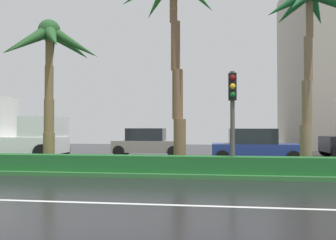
# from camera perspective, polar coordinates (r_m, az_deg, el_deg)

# --- Properties ---
(ground_plane) EXTENTS (90.00, 42.00, 0.10)m
(ground_plane) POSITION_cam_1_polar(r_m,az_deg,el_deg) (15.66, -8.18, -7.91)
(ground_plane) COLOR black
(near_lane_divider_stripe) EXTENTS (81.00, 0.14, 0.01)m
(near_lane_divider_stripe) POSITION_cam_1_polar(r_m,az_deg,el_deg) (9.19, -20.37, -12.32)
(near_lane_divider_stripe) COLOR white
(near_lane_divider_stripe) RESTS_ON ground_plane
(median_strip) EXTENTS (85.50, 4.00, 0.15)m
(median_strip) POSITION_cam_1_polar(r_m,az_deg,el_deg) (14.69, -9.24, -7.87)
(median_strip) COLOR #2D6B33
(median_strip) RESTS_ON ground_plane
(median_hedge) EXTENTS (76.50, 0.70, 0.60)m
(median_hedge) POSITION_cam_1_polar(r_m,az_deg,el_deg) (13.32, -10.99, -6.93)
(median_hedge) COLOR #1E6028
(median_hedge) RESTS_ON median_strip
(palm_tree_centre_left) EXTENTS (4.47, 4.22, 6.13)m
(palm_tree_centre_left) POSITION_cam_1_polar(r_m,az_deg,el_deg) (15.63, -18.72, 10.63)
(palm_tree_centre_left) COLOR brown
(palm_tree_centre_left) RESTS_ON median_strip
(palm_tree_centre_right) EXTENTS (3.62, 3.33, 7.41)m
(palm_tree_centre_right) POSITION_cam_1_polar(r_m,az_deg,el_deg) (15.16, 22.06, 15.36)
(palm_tree_centre_right) COLOR brown
(palm_tree_centre_right) RESTS_ON median_strip
(traffic_signal_median_right) EXTENTS (0.28, 0.43, 3.63)m
(traffic_signal_median_right) POSITION_cam_1_polar(r_m,az_deg,el_deg) (12.59, 10.51, 2.76)
(traffic_signal_median_right) COLOR #4C4C47
(traffic_signal_median_right) RESTS_ON median_strip
(box_truck_lead) EXTENTS (6.40, 2.64, 3.46)m
(box_truck_lead) POSITION_cam_1_polar(r_m,az_deg,el_deg) (21.40, -25.06, -1.72)
(box_truck_lead) COLOR white
(box_truck_lead) RESTS_ON ground_plane
(car_in_traffic_leading) EXTENTS (4.30, 2.02, 1.72)m
(car_in_traffic_leading) POSITION_cam_1_polar(r_m,az_deg,el_deg) (21.68, -3.35, -3.73)
(car_in_traffic_leading) COLOR gray
(car_in_traffic_leading) RESTS_ON ground_plane
(car_in_traffic_second) EXTENTS (4.30, 2.02, 1.72)m
(car_in_traffic_second) POSITION_cam_1_polar(r_m,az_deg,el_deg) (18.06, 13.94, -4.21)
(car_in_traffic_second) COLOR navy
(car_in_traffic_second) RESTS_ON ground_plane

